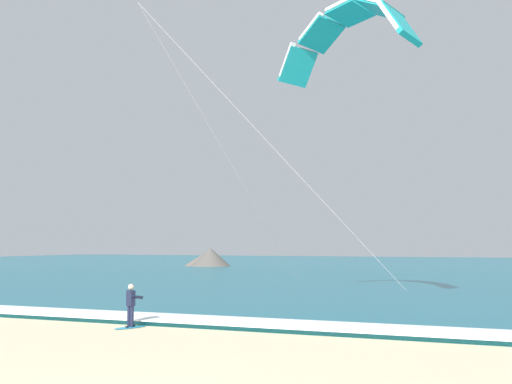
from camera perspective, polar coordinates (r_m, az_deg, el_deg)
sea at (r=81.06m, az=16.39°, el=-7.00°), size 200.00×120.00×0.20m
surf_foam at (r=23.00m, az=3.39°, el=-12.55°), size 200.00×2.53×0.04m
surfboard at (r=24.02m, az=-11.98°, el=-12.59°), size 0.97×1.46×0.09m
kitesurfer at (r=23.92m, az=-11.91°, el=-10.42°), size 0.66×0.65×1.69m
kite_primary at (r=31.77m, az=8.60°, el=15.14°), size 10.73×11.99×14.32m
headland_left at (r=82.26m, az=-4.60°, el=-6.39°), size 7.79×8.07×2.68m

